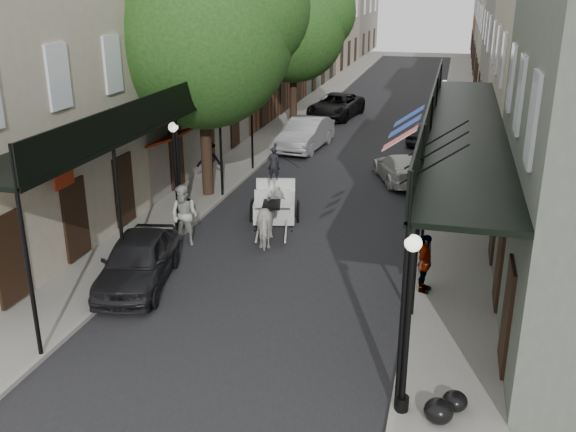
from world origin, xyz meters
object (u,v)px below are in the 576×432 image
Objects in this scene: carriage at (275,187)px; car_left_far at (336,106)px; lamppost_right_far at (442,118)px; pedestrian_sidewalk_right at (425,263)px; tree_near at (213,28)px; pedestrian_sidewalk_left at (209,161)px; lamppost_right_near at (407,323)px; tree_far at (300,24)px; car_right_near at (400,168)px; horse at (272,218)px; car_left_mid at (306,134)px; pedestrian_walking at (184,216)px; car_right_far at (424,132)px; car_left_near at (138,260)px; lamppost_left at (176,176)px.

carriage is 0.52× the size of car_left_far.
pedestrian_sidewalk_right is (0.10, -14.61, -1.11)m from lamppost_right_far.
tree_near reaches higher than pedestrian_sidewalk_right.
pedestrian_sidewalk_left is (-1.03, 1.59, -5.51)m from tree_near.
lamppost_right_near is (8.30, -12.18, -4.44)m from tree_near.
tree_far is 16.56m from carriage.
tree_near reaches higher than car_right_near.
tree_near is at bearing -64.16° from horse.
pedestrian_sidewalk_left is 0.36× the size of car_left_mid.
pedestrian_walking is 10.77m from car_right_near.
lamppost_right_far is 0.77× the size of car_left_mid.
tree_far reaches higher than pedestrian_sidewalk_right.
carriage is at bearing 33.56° from car_right_near.
lamppost_right_near is at bearing 75.44° from car_right_near.
lamppost_right_far is 1.06× the size of car_right_far.
car_left_near is at bearing 42.65° from car_right_near.
pedestrian_sidewalk_left is 15.56m from car_left_far.
lamppost_right_far is at bearing -36.51° from tree_far.
car_right_near is at bearing 50.05° from lamppost_left.
car_right_far is (4.05, 15.36, -0.25)m from horse.
horse is (3.37, -4.18, -5.64)m from tree_near.
pedestrian_sidewalk_right reaches higher than car_left_near.
pedestrian_walking is (0.60, -0.86, -1.05)m from lamppost_left.
carriage is 6.78m from car_right_near.
tree_far is 11.05m from lamppost_right_far.
carriage is 0.81× the size of car_right_far.
pedestrian_walking reaches higher than car_left_far.
car_right_near is 1.17× the size of car_right_far.
lamppost_left reaches higher than car_left_mid.
carriage is 4.97m from pedestrian_sidewalk_left.
pedestrian_sidewalk_left is at bearing 124.13° from lamppost_right_near.
car_left_far is at bearing 60.61° from tree_far.
pedestrian_sidewalk_left is (-4.40, 5.76, 0.14)m from horse.
pedestrian_walking is 7.90m from pedestrian_sidewalk_right.
carriage is 13.62m from car_right_far.
car_left_near is 13.46m from car_right_near.
tree_far reaches higher than lamppost_right_far.
tree_far is 5.26× the size of pedestrian_sidewalk_right.
tree_near is 5.88× the size of pedestrian_sidewalk_right.
tree_far reaches higher than carriage.
tree_near is 12.14m from pedestrian_sidewalk_right.
pedestrian_walking is 1.16× the size of pedestrian_sidewalk_left.
tree_far is 13.37m from pedestrian_sidewalk_left.
carriage is at bearing 117.60° from lamppost_right_near.
pedestrian_sidewalk_right is at bearing -89.61° from lamppost_right_far.
horse reaches higher than car_right_far.
tree_far is 27.74m from lamppost_right_near.
lamppost_left is at bearing -88.66° from tree_near.
lamppost_right_far is 1.31× the size of carriage.
horse is 7.25m from pedestrian_sidewalk_left.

